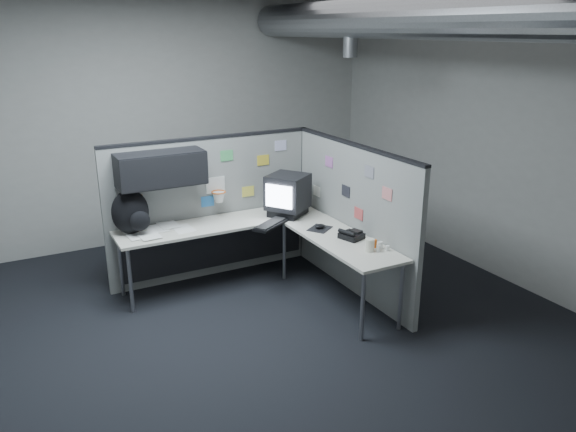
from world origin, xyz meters
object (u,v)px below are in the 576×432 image
monitor (288,194)px  keyboard (271,224)px  desk (253,236)px  backpack (131,213)px  phone (351,235)px

monitor → keyboard: (-0.35, -0.26, -0.22)m
desk → backpack: size_ratio=4.96×
monitor → backpack: 1.72m
keyboard → backpack: backpack is taller
phone → keyboard: bearing=120.1°
monitor → backpack: (-1.71, 0.20, -0.01)m
desk → backpack: 1.30m
phone → desk: bearing=124.4°
monitor → phone: monitor is taller
desk → monitor: 0.65m
desk → monitor: monitor is taller
desk → phone: size_ratio=8.92×
keyboard → phone: phone is taller
keyboard → backpack: size_ratio=1.03×
desk → keyboard: (0.17, -0.09, 0.14)m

